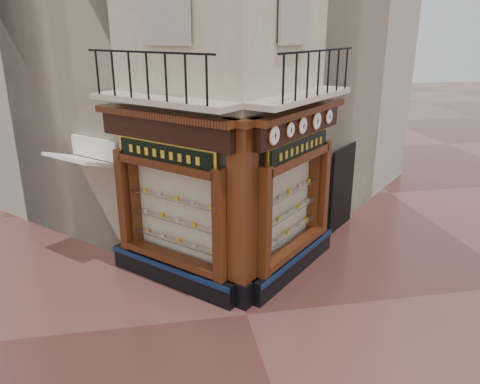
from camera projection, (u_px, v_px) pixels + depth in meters
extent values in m
plane|color=#4D2724|center=(247.00, 315.00, 9.62)|extent=(80.00, 80.00, 0.00)
cube|color=beige|center=(206.00, 13.00, 13.36)|extent=(11.31, 11.31, 12.00)
cube|color=#B3AC9C|center=(123.00, 31.00, 15.40)|extent=(11.31, 11.31, 11.00)
cube|color=#B3AC9C|center=(269.00, 31.00, 16.25)|extent=(11.31, 11.31, 11.00)
cube|color=black|center=(173.00, 273.00, 10.71)|extent=(2.72, 2.72, 0.55)
cube|color=#0C1D40|center=(166.00, 268.00, 10.49)|extent=(2.50, 2.50, 0.12)
cube|color=#321409|center=(220.00, 227.00, 9.47)|extent=(0.37, 0.37, 2.45)
cube|color=#321409|center=(125.00, 200.00, 10.97)|extent=(0.37, 0.37, 2.45)
cube|color=#F7EABB|center=(179.00, 209.00, 10.48)|extent=(1.80, 1.80, 2.10)
cube|color=black|center=(166.00, 130.00, 9.63)|extent=(2.69, 2.69, 0.50)
cube|color=#321409|center=(162.00, 115.00, 9.48)|extent=(2.86, 2.86, 0.14)
cube|color=black|center=(293.00, 262.00, 11.20)|extent=(2.72, 2.72, 0.55)
cube|color=#0C1D40|center=(301.00, 256.00, 11.03)|extent=(2.50, 2.50, 0.12)
cube|color=#321409|center=(263.00, 223.00, 9.62)|extent=(0.37, 0.37, 2.45)
cube|color=#321409|center=(322.00, 188.00, 11.80)|extent=(0.37, 0.37, 2.45)
cube|color=#F7EABB|center=(283.00, 202.00, 10.89)|extent=(1.80, 1.80, 2.10)
cube|color=black|center=(298.00, 125.00, 10.12)|extent=(2.69, 2.69, 0.50)
cube|color=#321409|center=(301.00, 111.00, 9.98)|extent=(2.86, 2.86, 0.14)
cube|color=black|center=(242.00, 290.00, 9.99)|extent=(0.78, 0.78, 0.55)
cube|color=#321409|center=(243.00, 206.00, 9.36)|extent=(0.64, 0.64, 3.50)
cube|color=#321409|center=(243.00, 122.00, 8.80)|extent=(0.85, 0.85, 0.14)
cube|color=beige|center=(161.00, 101.00, 9.37)|extent=(2.97, 2.97, 0.12)
cube|color=black|center=(146.00, 52.00, 8.80)|extent=(2.36, 2.36, 0.04)
cube|color=beige|center=(303.00, 97.00, 9.87)|extent=(2.97, 2.97, 0.12)
cube|color=black|center=(320.00, 51.00, 9.39)|extent=(2.36, 2.36, 0.04)
cylinder|color=#C78D42|center=(273.00, 135.00, 9.01)|extent=(0.31, 0.31, 0.39)
cylinder|color=white|center=(275.00, 136.00, 8.99)|extent=(0.25, 0.25, 0.34)
cube|color=black|center=(275.00, 136.00, 8.99)|extent=(0.02, 0.02, 0.13)
cube|color=black|center=(275.00, 136.00, 8.99)|extent=(0.08, 0.08, 0.01)
cylinder|color=#C78D42|center=(290.00, 130.00, 9.51)|extent=(0.26, 0.26, 0.32)
cylinder|color=white|center=(291.00, 130.00, 9.49)|extent=(0.21, 0.21, 0.28)
cube|color=black|center=(292.00, 130.00, 9.49)|extent=(0.02, 0.02, 0.11)
cube|color=black|center=(292.00, 130.00, 9.49)|extent=(0.07, 0.07, 0.01)
cylinder|color=#C78D42|center=(302.00, 126.00, 9.93)|extent=(0.30, 0.30, 0.37)
cylinder|color=white|center=(303.00, 126.00, 9.92)|extent=(0.24, 0.24, 0.32)
cube|color=black|center=(304.00, 126.00, 9.91)|extent=(0.02, 0.02, 0.12)
cube|color=black|center=(304.00, 126.00, 9.91)|extent=(0.07, 0.07, 0.01)
cylinder|color=#C78D42|center=(316.00, 121.00, 10.46)|extent=(0.33, 0.33, 0.41)
cylinder|color=white|center=(317.00, 121.00, 10.45)|extent=(0.26, 0.26, 0.35)
cube|color=black|center=(318.00, 121.00, 10.44)|extent=(0.02, 0.02, 0.14)
cube|color=black|center=(318.00, 121.00, 10.44)|extent=(0.08, 0.08, 0.01)
cylinder|color=#C78D42|center=(328.00, 117.00, 10.97)|extent=(0.28, 0.28, 0.35)
cylinder|color=white|center=(329.00, 117.00, 10.95)|extent=(0.23, 0.23, 0.30)
cube|color=black|center=(330.00, 117.00, 10.94)|extent=(0.02, 0.02, 0.12)
cube|color=black|center=(330.00, 117.00, 10.94)|extent=(0.07, 0.07, 0.01)
cube|color=yellow|center=(165.00, 154.00, 9.77)|extent=(1.97, 1.97, 0.53)
cube|color=black|center=(164.00, 154.00, 9.74)|extent=(1.84, 1.84, 0.40)
cube|color=yellow|center=(299.00, 148.00, 10.26)|extent=(1.96, 1.96, 0.52)
cube|color=black|center=(300.00, 148.00, 10.24)|extent=(1.83, 1.83, 0.39)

